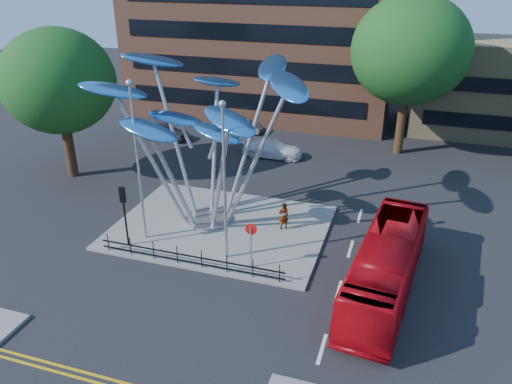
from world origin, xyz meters
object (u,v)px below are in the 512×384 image
(traffic_light_island, at_px, (124,204))
(parked_car_left, at_px, (165,131))
(pedestrian, at_px, (284,216))
(leaf_sculpture, at_px, (204,108))
(tree_left, at_px, (58,81))
(parked_car_right, at_px, (272,148))
(tree_right, at_px, (410,51))
(no_entry_sign_island, at_px, (251,238))
(street_lamp_left, at_px, (137,149))
(red_bus, at_px, (386,266))
(parked_car_mid, at_px, (240,125))
(street_lamp_right, at_px, (224,169))

(traffic_light_island, bearing_deg, parked_car_left, 110.80)
(pedestrian, bearing_deg, leaf_sculpture, -34.02)
(tree_left, xyz_separation_m, parked_car_right, (12.63, 8.00, -6.11))
(traffic_light_island, bearing_deg, tree_right, 56.31)
(traffic_light_island, distance_m, no_entry_sign_island, 7.05)
(street_lamp_left, bearing_deg, pedestrian, 25.03)
(tree_right, height_order, red_bus, tree_right)
(red_bus, height_order, parked_car_right, red_bus)
(leaf_sculpture, height_order, parked_car_mid, leaf_sculpture)
(tree_right, xyz_separation_m, parked_car_left, (-19.34, -2.81, -7.34))
(street_lamp_right, height_order, pedestrian, street_lamp_right)
(street_lamp_left, height_order, parked_car_left, street_lamp_left)
(tree_left, height_order, parked_car_left, tree_left)
(street_lamp_left, height_order, no_entry_sign_island, street_lamp_left)
(red_bus, height_order, parked_car_left, red_bus)
(tree_right, relative_size, red_bus, 1.19)
(tree_right, bearing_deg, street_lamp_right, -111.54)
(tree_left, xyz_separation_m, no_entry_sign_island, (16.00, -7.48, -4.98))
(parked_car_mid, bearing_deg, tree_right, -93.74)
(leaf_sculpture, distance_m, traffic_light_island, 6.65)
(parked_car_right, bearing_deg, leaf_sculpture, 176.21)
(red_bus, relative_size, parked_car_mid, 2.52)
(street_lamp_left, bearing_deg, no_entry_sign_island, -8.61)
(leaf_sculpture, relative_size, parked_car_mid, 3.15)
(street_lamp_right, bearing_deg, parked_car_left, 126.17)
(red_bus, relative_size, parked_car_left, 2.47)
(leaf_sculpture, relative_size, parked_car_right, 2.71)
(street_lamp_left, bearing_deg, tree_right, 55.95)
(street_lamp_left, distance_m, parked_car_mid, 20.10)
(pedestrian, bearing_deg, parked_car_mid, -97.92)
(traffic_light_island, height_order, parked_car_left, traffic_light_island)
(no_entry_sign_island, bearing_deg, street_lamp_left, 171.39)
(pedestrian, xyz_separation_m, parked_car_right, (-3.90, 11.22, -0.29))
(street_lamp_right, bearing_deg, parked_car_right, 97.09)
(tree_left, xyz_separation_m, street_lamp_right, (14.50, -7.00, -1.70))
(parked_car_mid, height_order, parked_car_right, parked_car_right)
(tree_right, distance_m, parked_car_mid, 15.74)
(parked_car_mid, bearing_deg, pedestrian, -152.24)
(traffic_light_island, xyz_separation_m, red_bus, (13.50, 0.21, -1.19))
(no_entry_sign_island, bearing_deg, parked_car_mid, 111.01)
(no_entry_sign_island, height_order, parked_car_mid, no_entry_sign_island)
(pedestrian, xyz_separation_m, parked_car_left, (-13.87, 12.41, -0.27))
(red_bus, bearing_deg, street_lamp_left, -177.27)
(pedestrian, xyz_separation_m, parked_car_mid, (-8.40, 16.22, -0.30))
(red_bus, bearing_deg, parked_car_mid, 131.51)
(tree_right, height_order, street_lamp_left, tree_right)
(no_entry_sign_island, bearing_deg, leaf_sculpture, 134.33)
(leaf_sculpture, bearing_deg, parked_car_mid, 103.10)
(tree_right, bearing_deg, red_bus, -88.52)
(leaf_sculpture, xyz_separation_m, street_lamp_right, (2.57, -3.68, -1.78))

